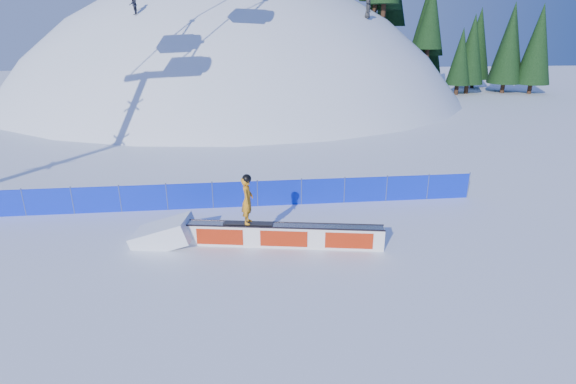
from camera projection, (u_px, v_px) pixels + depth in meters
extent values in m
plane|color=white|center=(236.00, 253.00, 16.13)|extent=(160.00, 160.00, 0.00)
sphere|color=white|center=(240.00, 227.00, 61.50)|extent=(64.00, 64.00, 64.00)
cylinder|color=#311E13|center=(393.00, 20.00, 51.34)|extent=(0.50, 0.50, 1.40)
cylinder|color=#311E13|center=(402.00, 32.00, 54.49)|extent=(0.50, 0.50, 1.40)
cylinder|color=#311E13|center=(414.00, 38.00, 51.58)|extent=(0.50, 0.50, 1.40)
cone|color=black|center=(417.00, 2.00, 50.28)|extent=(2.81, 2.81, 6.38)
cylinder|color=#311E13|center=(435.00, 59.00, 50.96)|extent=(0.50, 0.50, 1.40)
cone|color=black|center=(440.00, 14.00, 49.33)|extent=(3.66, 3.66, 8.33)
cylinder|color=#311E13|center=(409.00, 55.00, 59.70)|extent=(0.50, 0.50, 1.40)
cone|color=black|center=(412.00, 22.00, 58.28)|extent=(3.12, 3.12, 7.10)
cylinder|color=#311E13|center=(432.00, 83.00, 61.28)|extent=(0.50, 0.50, 1.40)
cone|color=black|center=(436.00, 47.00, 59.68)|extent=(3.59, 3.59, 8.16)
cylinder|color=#311E13|center=(479.00, 92.00, 52.60)|extent=(0.50, 0.50, 1.40)
cone|color=black|center=(486.00, 44.00, 50.76)|extent=(4.20, 4.20, 9.54)
cylinder|color=#311E13|center=(457.00, 85.00, 59.93)|extent=(0.50, 0.50, 1.40)
cone|color=black|center=(461.00, 56.00, 58.66)|extent=(2.75, 2.75, 6.24)
cylinder|color=#311E13|center=(465.00, 86.00, 58.86)|extent=(0.50, 0.50, 1.40)
cone|color=black|center=(470.00, 53.00, 57.47)|extent=(3.04, 3.04, 6.91)
cylinder|color=#311E13|center=(489.00, 85.00, 59.27)|extent=(0.50, 0.50, 1.40)
cone|color=black|center=(495.00, 48.00, 57.68)|extent=(3.57, 3.57, 8.12)
cylinder|color=#311E13|center=(487.00, 83.00, 61.45)|extent=(0.50, 0.50, 1.40)
cone|color=black|center=(491.00, 54.00, 60.16)|extent=(2.79, 2.79, 6.35)
cylinder|color=#311E13|center=(523.00, 89.00, 55.23)|extent=(0.50, 0.50, 1.40)
cone|color=black|center=(528.00, 59.00, 53.99)|extent=(2.67, 2.67, 6.08)
cube|color=#0B24CD|center=(235.00, 195.00, 20.12)|extent=(22.00, 0.03, 1.20)
cylinder|color=#3D4B6E|center=(24.00, 202.00, 19.16)|extent=(0.05, 0.05, 1.30)
cylinder|color=#3D4B6E|center=(72.00, 200.00, 19.37)|extent=(0.05, 0.05, 1.30)
cylinder|color=#3D4B6E|center=(120.00, 198.00, 19.58)|extent=(0.05, 0.05, 1.30)
cylinder|color=#3D4B6E|center=(167.00, 196.00, 19.79)|extent=(0.05, 0.05, 1.30)
cylinder|color=#3D4B6E|center=(213.00, 194.00, 20.00)|extent=(0.05, 0.05, 1.30)
cylinder|color=#3D4B6E|center=(257.00, 193.00, 20.21)|extent=(0.05, 0.05, 1.30)
cylinder|color=#3D4B6E|center=(301.00, 191.00, 20.42)|extent=(0.05, 0.05, 1.30)
cylinder|color=#3D4B6E|center=(344.00, 189.00, 20.63)|extent=(0.05, 0.05, 1.30)
cylinder|color=#3D4B6E|center=(387.00, 188.00, 20.84)|extent=(0.05, 0.05, 1.30)
cylinder|color=#3D4B6E|center=(428.00, 186.00, 21.05)|extent=(0.05, 0.05, 1.30)
cylinder|color=#3D4B6E|center=(468.00, 185.00, 21.26)|extent=(0.05, 0.05, 1.30)
cube|color=white|center=(284.00, 236.00, 16.53)|extent=(7.23, 1.74, 0.82)
cube|color=#969AA4|center=(284.00, 225.00, 16.39)|extent=(7.16, 1.75, 0.04)
cube|color=black|center=(284.00, 228.00, 16.16)|extent=(7.15, 1.32, 0.05)
cube|color=black|center=(285.00, 223.00, 16.61)|extent=(7.15, 1.32, 0.05)
cube|color=red|center=(284.00, 239.00, 16.31)|extent=(6.80, 1.24, 0.61)
cube|color=red|center=(285.00, 233.00, 16.76)|extent=(6.80, 1.24, 0.61)
cube|color=black|center=(248.00, 223.00, 16.45)|extent=(1.85, 0.65, 0.04)
imported|color=orange|center=(247.00, 200.00, 16.15)|extent=(0.54, 0.71, 1.76)
sphere|color=black|center=(247.00, 179.00, 15.87)|extent=(0.33, 0.33, 0.33)
imported|color=black|center=(133.00, 4.00, 36.51)|extent=(0.65, 0.83, 1.65)
imported|color=#262626|center=(368.00, 9.00, 41.64)|extent=(0.92, 0.96, 1.65)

